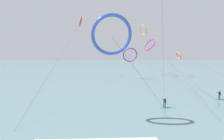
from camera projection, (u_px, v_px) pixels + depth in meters
sea_water at (109, 65)px, 110.97m from camera, size 400.00×200.00×0.08m
surfer_teal at (219, 96)px, 26.82m from camera, size 1.40×0.61×1.70m
surfer_emerald at (165, 103)px, 22.65m from camera, size 1.40×0.72×1.70m
kite_coral at (179, 56)px, 55.42m from camera, size 2.06×42.97×9.68m
kite_cobalt at (112, 35)px, 17.35m from camera, size 11.22×5.25×13.43m
kite_crimson at (80, 22)px, 54.28m from camera, size 1.55×43.06×22.80m
kite_violet at (130, 55)px, 48.84m from camera, size 15.99×24.47×10.88m
kite_amber at (143, 30)px, 60.65m from camera, size 3.43×48.15×21.17m
kite_magenta at (150, 45)px, 55.54m from camera, size 5.15×46.32×14.72m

